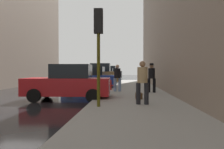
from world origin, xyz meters
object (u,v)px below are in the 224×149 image
Objects in this scene: parked_red_hatchback at (69,83)px; parked_black_suv at (108,73)px; parked_blue_sedan at (90,78)px; pedestrian_in_tan_coat at (142,80)px; fire_hydrant at (110,85)px; parked_gray_coupe at (105,75)px; parked_bronze_suv at (99,75)px; pedestrian_with_fedora at (152,76)px; traffic_light at (98,36)px; duffel_bag at (139,96)px; pedestrian_in_jeans at (117,76)px; parked_white_van at (111,73)px.

parked_red_hatchback is 0.91× the size of parked_black_suv.
parked_blue_sedan is (0.00, 6.70, 0.00)m from parked_red_hatchback.
fire_hydrant is at bearing 105.21° from pedestrian_in_tan_coat.
parked_black_suv is at bearing 90.00° from parked_gray_coupe.
parked_blue_sedan is 6.13m from parked_bronze_suv.
parked_red_hatchback is 2.40× the size of pedestrian_with_fedora.
traffic_light is 8.18× the size of duffel_bag.
pedestrian_in_tan_coat is (1.71, -6.30, 0.61)m from fire_hydrant.
parked_red_hatchback is 2.49× the size of pedestrian_in_jeans.
parked_gray_coupe is 17.40m from pedestrian_with_fedora.
parked_red_hatchback is 6.70m from parked_blue_sedan.
fire_hydrant is 0.20× the size of traffic_light.
pedestrian_in_jeans reaches higher than fire_hydrant.
traffic_light reaches higher than fire_hydrant.
pedestrian_in_tan_coat is (3.52, -2.15, 0.26)m from parked_red_hatchback.
parked_red_hatchback is 4.13m from pedestrian_in_tan_coat.
parked_red_hatchback is at bearing -90.00° from parked_blue_sedan.
pedestrian_in_jeans is (0.48, 5.96, -1.65)m from traffic_light.
traffic_light reaches higher than parked_white_van.
parked_red_hatchback is at bearing -126.39° from pedestrian_in_jeans.
parked_white_van is 2.70× the size of pedestrian_in_tan_coat.
pedestrian_in_jeans is at bearing 53.61° from parked_red_hatchback.
pedestrian_with_fedora is at bearing -75.21° from parked_gray_coupe.
pedestrian_in_tan_coat is (3.52, -28.34, 0.07)m from parked_black_suv.
parked_red_hatchback is 3.95m from pedestrian_in_jeans.
parked_white_van is 1.28× the size of traffic_light.
parked_blue_sedan is 6.08m from pedestrian_with_fedora.
duffel_bag is at bearing -70.23° from fire_hydrant.
pedestrian_in_jeans reaches higher than duffel_bag.
pedestrian_with_fedora reaches higher than duffel_bag.
parked_bronze_suv reaches higher than pedestrian_in_tan_coat.
parked_bronze_suv is 11.18m from pedestrian_with_fedora.
parked_blue_sedan is at bearing -90.00° from parked_black_suv.
parked_gray_coupe is at bearing 90.00° from parked_blue_sedan.
pedestrian_in_jeans is (2.34, -9.66, 0.07)m from parked_bronze_suv.
duffel_bag is (3.48, -0.51, -0.56)m from parked_red_hatchback.
fire_hydrant is (1.80, -22.04, -0.54)m from parked_black_suv.
traffic_light reaches higher than parked_gray_coupe.
pedestrian_in_jeans is 2.19m from pedestrian_with_fedora.
parked_red_hatchback is at bearing -90.00° from parked_white_van.
parked_black_suv is 1.01× the size of parked_white_van.
parked_bronze_suv reaches higher than parked_gray_coupe.
pedestrian_in_jeans is at bearing 102.50° from pedestrian_in_tan_coat.
parked_blue_sedan is 1.01× the size of parked_gray_coupe.
parked_gray_coupe reaches higher than duffel_bag.
parked_gray_coupe is 1.17× the size of traffic_light.
pedestrian_with_fedora is (4.44, -29.66, 0.10)m from parked_white_van.
fire_hydrant is (1.80, -8.68, -0.54)m from parked_bronze_suv.
parked_black_suv is (-0.00, 26.18, 0.18)m from parked_red_hatchback.
parked_red_hatchback is at bearing -113.53° from fire_hydrant.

